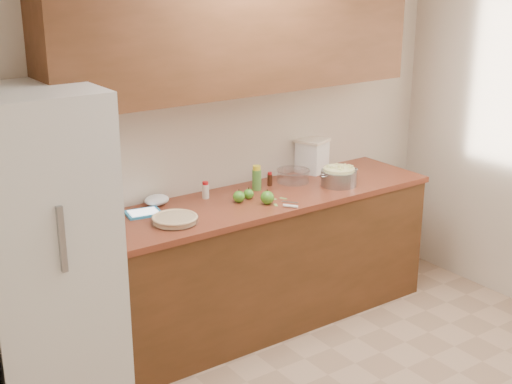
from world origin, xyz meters
TOP-DOWN VIEW (x-y plane):
  - room_shell at (0.00, 0.00)m, footprint 3.60×3.60m
  - counter_run at (0.00, 1.48)m, footprint 2.64×0.68m
  - upper_cabinets at (0.00, 1.63)m, footprint 2.60×0.34m
  - fridge at (-1.44, 1.44)m, footprint 0.70×0.70m
  - pie at (-0.64, 1.37)m, footprint 0.28×0.28m
  - colander at (0.65, 1.37)m, footprint 0.34×0.25m
  - flour_canister at (0.71, 1.73)m, footprint 0.26×0.26m
  - tablet at (-0.73, 1.62)m, footprint 0.24×0.20m
  - paring_knife at (0.10, 1.20)m, footprint 0.14×0.18m
  - lemon_bottle at (0.13, 1.61)m, footprint 0.06×0.06m
  - cinnamon_shaker at (-0.25, 1.66)m, footprint 0.05×0.05m
  - vanilla_bottle at (0.25, 1.63)m, footprint 0.03×0.03m
  - mixing_bowl at (0.44, 1.61)m, footprint 0.24×0.24m
  - paper_towel at (-0.58, 1.72)m, footprint 0.20×0.19m
  - apple_left at (-0.12, 1.46)m, footprint 0.08×0.08m
  - apple_center at (-0.03, 1.48)m, footprint 0.07×0.07m
  - apple_front at (0.01, 1.33)m, footprint 0.09×0.09m
  - peel_a at (0.04, 1.28)m, footprint 0.04×0.05m
  - peel_b at (0.10, 1.38)m, footprint 0.05×0.03m
  - peel_c at (0.16, 1.36)m, footprint 0.04×0.05m

SIDE VIEW (x-z plane):
  - counter_run at x=0.00m, z-range 0.00..0.92m
  - fridge at x=-1.44m, z-range 0.00..1.80m
  - peel_a at x=0.04m, z-range 0.92..0.92m
  - peel_b at x=0.10m, z-range 0.92..0.92m
  - peel_c at x=0.16m, z-range 0.92..0.92m
  - tablet at x=-0.73m, z-range 0.92..0.94m
  - paring_knife at x=0.10m, z-range 0.92..0.94m
  - pie at x=-0.64m, z-range 0.92..0.97m
  - paper_towel at x=-0.58m, z-range 0.92..0.99m
  - apple_center at x=-0.03m, z-range 0.91..0.99m
  - apple_left at x=-0.12m, z-range 0.91..1.00m
  - apple_front at x=0.01m, z-range 0.91..1.01m
  - vanilla_bottle at x=0.25m, z-range 0.92..1.02m
  - mixing_bowl at x=0.44m, z-range 0.92..1.01m
  - cinnamon_shaker at x=-0.25m, z-range 0.92..1.03m
  - colander at x=0.65m, z-range 0.92..1.04m
  - lemon_bottle at x=0.13m, z-range 0.92..1.09m
  - flour_canister at x=0.71m, z-range 0.92..1.17m
  - room_shell at x=0.00m, z-range -0.50..3.10m
  - upper_cabinets at x=0.00m, z-range 1.60..2.30m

